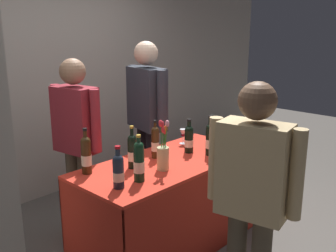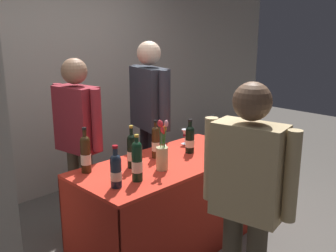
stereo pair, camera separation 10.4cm
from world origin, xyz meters
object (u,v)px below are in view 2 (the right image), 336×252
(flower_vase, at_px, (162,153))
(tasting_table, at_px, (168,188))
(display_bottle_0, at_px, (213,136))
(wine_glass_near_vendor, at_px, (185,134))
(featured_wine_bottle, at_px, (132,150))
(taster_foreground_right, at_px, (247,191))
(vendor_presenter, at_px, (78,133))

(flower_vase, bearing_deg, tasting_table, 32.43)
(display_bottle_0, xyz_separation_m, wine_glass_near_vendor, (-0.05, 0.30, -0.03))
(flower_vase, bearing_deg, featured_wine_bottle, 123.56)
(tasting_table, xyz_separation_m, featured_wine_bottle, (-0.31, 0.09, 0.39))
(display_bottle_0, bearing_deg, wine_glass_near_vendor, 99.46)
(flower_vase, xyz_separation_m, taster_foreground_right, (-0.18, -0.90, 0.02))
(tasting_table, relative_size, vendor_presenter, 1.00)
(display_bottle_0, distance_m, taster_foreground_right, 1.27)
(display_bottle_0, xyz_separation_m, flower_vase, (-0.67, -0.04, 0.01))
(tasting_table, distance_m, display_bottle_0, 0.63)
(wine_glass_near_vendor, height_order, flower_vase, flower_vase)
(vendor_presenter, height_order, taster_foreground_right, vendor_presenter)
(flower_vase, bearing_deg, wine_glass_near_vendor, 28.37)
(flower_vase, relative_size, vendor_presenter, 0.25)
(tasting_table, distance_m, taster_foreground_right, 1.14)
(tasting_table, bearing_deg, vendor_presenter, 118.97)
(display_bottle_0, distance_m, flower_vase, 0.68)
(featured_wine_bottle, height_order, taster_foreground_right, taster_foreground_right)
(display_bottle_0, height_order, vendor_presenter, vendor_presenter)
(tasting_table, xyz_separation_m, wine_glass_near_vendor, (0.45, 0.23, 0.35))
(featured_wine_bottle, bearing_deg, tasting_table, -17.12)
(featured_wine_bottle, relative_size, flower_vase, 0.85)
(wine_glass_near_vendor, distance_m, taster_foreground_right, 1.47)
(taster_foreground_right, bearing_deg, vendor_presenter, -8.77)
(tasting_table, relative_size, display_bottle_0, 5.04)
(tasting_table, relative_size, wine_glass_near_vendor, 11.28)
(vendor_presenter, xyz_separation_m, taster_foreground_right, (0.05, -1.72, -0.02))
(featured_wine_bottle, relative_size, wine_glass_near_vendor, 2.39)
(tasting_table, distance_m, vendor_presenter, 0.92)
(featured_wine_bottle, bearing_deg, vendor_presenter, 98.22)
(wine_glass_near_vendor, bearing_deg, flower_vase, -151.63)
(flower_vase, distance_m, vendor_presenter, 0.86)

